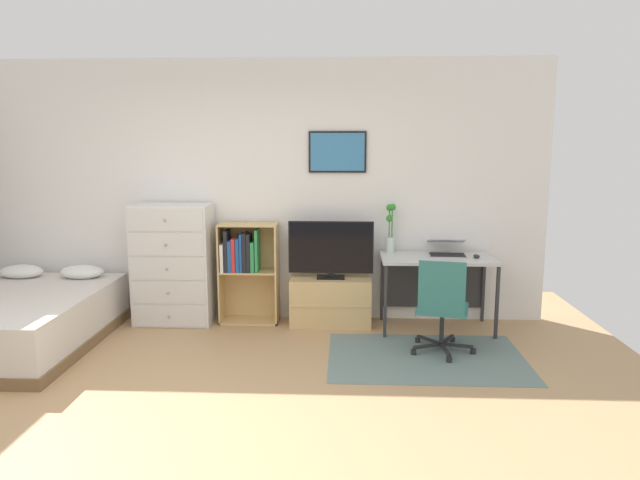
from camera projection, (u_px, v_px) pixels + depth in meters
name	position (u px, v px, depth m)	size (l,w,h in m)	color
ground_plane	(197.00, 421.00, 3.88)	(7.20, 7.20, 0.00)	tan
wall_back_with_posters	(252.00, 191.00, 6.05)	(6.12, 0.09, 2.70)	white
area_rug	(426.00, 357.00, 5.04)	(1.70, 1.20, 0.01)	slate
bed	(16.00, 320.00, 5.30)	(1.48, 1.98, 0.61)	brown
dresser	(174.00, 264.00, 5.94)	(0.79, 0.46, 1.24)	silver
bookshelf	(245.00, 263.00, 5.96)	(0.60, 0.30, 1.04)	tan
tv_stand	(331.00, 301.00, 5.94)	(0.82, 0.41, 0.49)	tan
television	(331.00, 250.00, 5.83)	(0.86, 0.16, 0.58)	black
desk	(436.00, 268.00, 5.80)	(1.11, 0.62, 0.74)	silver
office_chair	(442.00, 304.00, 5.04)	(0.58, 0.57, 0.86)	#232326
laptop	(447.00, 248.00, 5.81)	(0.39, 0.42, 0.16)	#B7B7BC
computer_mouse	(477.00, 256.00, 5.66)	(0.06, 0.10, 0.03)	#262628
bamboo_vase	(390.00, 230.00, 5.90)	(0.10, 0.10, 0.50)	silver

